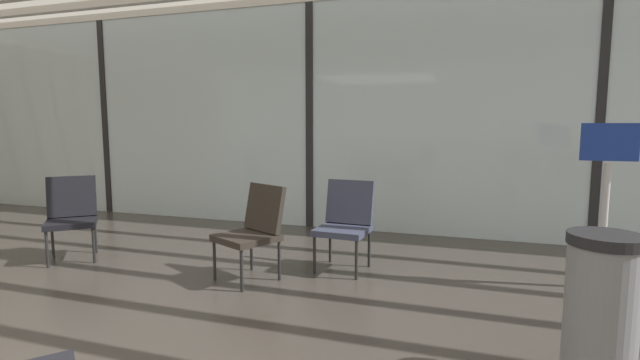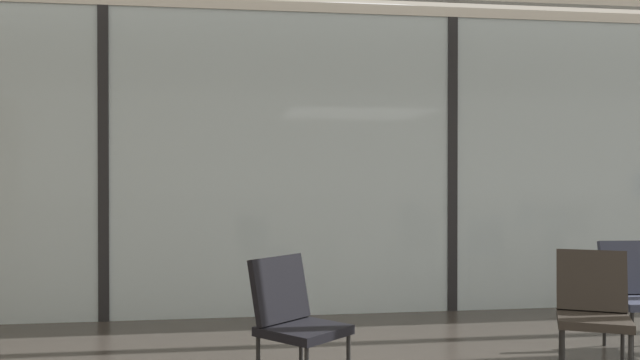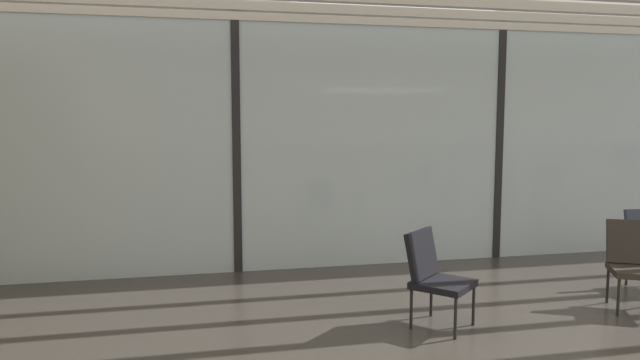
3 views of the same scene
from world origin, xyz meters
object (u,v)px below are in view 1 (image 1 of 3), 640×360
object	(u,v)px
parked_airplane	(357,94)
info_sign	(604,212)
lounge_chair_4	(72,213)
lounge_chair_0	(346,219)
trash_bin	(601,312)
lounge_chair_1	(254,226)

from	to	relation	value
parked_airplane	info_sign	size ratio (longest dim) A/B	9.52
lounge_chair_4	lounge_chair_0	bearing A→B (deg)	-30.29
trash_bin	info_sign	world-z (taller)	info_sign
parked_airplane	lounge_chair_0	distance (m)	6.29
lounge_chair_0	lounge_chair_4	xyz separation A→B (m)	(-2.87, -0.59, 0.00)
lounge_chair_0	parked_airplane	bearing A→B (deg)	106.71
lounge_chair_4	lounge_chair_1	bearing A→B (deg)	-41.36
parked_airplane	lounge_chair_0	bearing A→B (deg)	-77.05
lounge_chair_0	trash_bin	world-z (taller)	lounge_chair_0
trash_bin	parked_airplane	bearing A→B (deg)	113.09
lounge_chair_1	trash_bin	world-z (taller)	lounge_chair_1
lounge_chair_1	trash_bin	bearing A→B (deg)	3.80
info_sign	parked_airplane	bearing A→B (deg)	122.16
parked_airplane	info_sign	bearing A→B (deg)	-57.84
parked_airplane	lounge_chair_4	size ratio (longest dim) A/B	15.75
trash_bin	info_sign	size ratio (longest dim) A/B	0.60
lounge_chair_1	lounge_chair_4	size ratio (longest dim) A/B	1.00
parked_airplane	lounge_chair_4	world-z (taller)	parked_airplane
info_sign	lounge_chair_1	bearing A→B (deg)	-166.49
lounge_chair_4	trash_bin	distance (m)	4.84
lounge_chair_1	info_sign	xyz separation A→B (m)	(2.99, 0.72, 0.18)
lounge_chair_0	lounge_chair_1	world-z (taller)	same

